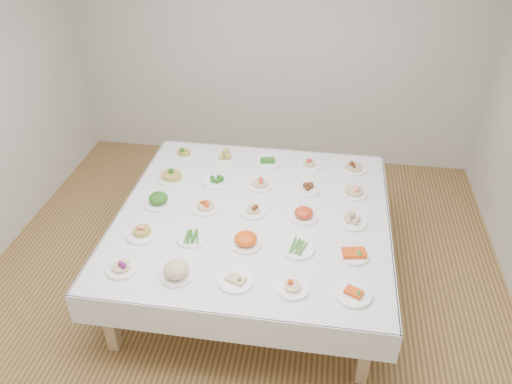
# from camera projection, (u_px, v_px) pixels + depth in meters

# --- Properties ---
(room_envelope) EXTENTS (5.02, 5.02, 2.81)m
(room_envelope) POSITION_uv_depth(u_px,v_px,m) (236.00, 107.00, 3.69)
(room_envelope) COLOR #A57D45
(room_envelope) RESTS_ON ground
(display_table) EXTENTS (2.39, 2.39, 0.75)m
(display_table) POSITION_uv_depth(u_px,v_px,m) (253.00, 219.00, 4.45)
(display_table) COLOR white
(display_table) RESTS_ON ground
(dish_0) EXTENTS (0.24, 0.24, 0.13)m
(dish_0) POSITION_uv_depth(u_px,v_px,m) (121.00, 264.00, 3.78)
(dish_0) COLOR white
(dish_0) RESTS_ON display_table
(dish_1) EXTENTS (0.25, 0.25, 0.15)m
(dish_1) POSITION_uv_depth(u_px,v_px,m) (176.00, 270.00, 3.71)
(dish_1) COLOR white
(dish_1) RESTS_ON display_table
(dish_2) EXTENTS (0.26, 0.26, 0.10)m
(dish_2) POSITION_uv_depth(u_px,v_px,m) (236.00, 279.00, 3.69)
(dish_2) COLOR white
(dish_2) RESTS_ON display_table
(dish_3) EXTENTS (0.23, 0.23, 0.12)m
(dish_3) POSITION_uv_depth(u_px,v_px,m) (293.00, 285.00, 3.61)
(dish_3) COLOR white
(dish_3) RESTS_ON display_table
(dish_4) EXTENTS (0.26, 0.26, 0.10)m
(dish_4) POSITION_uv_depth(u_px,v_px,m) (354.00, 292.00, 3.57)
(dish_4) COLOR white
(dish_4) RESTS_ON display_table
(dish_5) EXTENTS (0.27, 0.27, 0.14)m
(dish_5) POSITION_uv_depth(u_px,v_px,m) (142.00, 229.00, 4.13)
(dish_5) COLOR white
(dish_5) RESTS_ON display_table
(dish_6) EXTENTS (0.24, 0.24, 0.06)m
(dish_6) POSITION_uv_depth(u_px,v_px,m) (192.00, 237.00, 4.10)
(dish_6) COLOR white
(dish_6) RESTS_ON display_table
(dish_7) EXTENTS (0.28, 0.28, 0.16)m
(dish_7) POSITION_uv_depth(u_px,v_px,m) (246.00, 237.00, 4.01)
(dish_7) COLOR white
(dish_7) RESTS_ON display_table
(dish_8) EXTENTS (0.27, 0.27, 0.06)m
(dish_8) POSITION_uv_depth(u_px,v_px,m) (298.00, 247.00, 3.99)
(dish_8) COLOR white
(dish_8) RESTS_ON display_table
(dish_9) EXTENTS (0.23, 0.23, 0.11)m
(dish_9) POSITION_uv_depth(u_px,v_px,m) (354.00, 252.00, 3.91)
(dish_9) COLOR white
(dish_9) RESTS_ON display_table
(dish_10) EXTENTS (0.26, 0.26, 0.16)m
(dish_10) POSITION_uv_depth(u_px,v_px,m) (158.00, 197.00, 4.48)
(dish_10) COLOR white
(dish_10) RESTS_ON display_table
(dish_11) EXTENTS (0.25, 0.25, 0.13)m
(dish_11) POSITION_uv_depth(u_px,v_px,m) (205.00, 204.00, 4.43)
(dish_11) COLOR white
(dish_11) RESTS_ON display_table
(dish_12) EXTENTS (0.23, 0.23, 0.11)m
(dish_12) POSITION_uv_depth(u_px,v_px,m) (253.00, 208.00, 4.39)
(dish_12) COLOR white
(dish_12) RESTS_ON display_table
(dish_13) EXTENTS (0.26, 0.26, 0.14)m
(dish_13) POSITION_uv_depth(u_px,v_px,m) (304.00, 212.00, 4.32)
(dish_13) COLOR white
(dish_13) RESTS_ON display_table
(dish_14) EXTENTS (0.25, 0.25, 0.10)m
(dish_14) POSITION_uv_depth(u_px,v_px,m) (353.00, 219.00, 4.27)
(dish_14) COLOR white
(dish_14) RESTS_ON display_table
(dish_15) EXTENTS (0.29, 0.28, 0.17)m
(dish_15) POSITION_uv_depth(u_px,v_px,m) (171.00, 172.00, 4.82)
(dish_15) COLOR white
(dish_15) RESTS_ON display_table
(dish_16) EXTENTS (0.26, 0.26, 0.10)m
(dish_16) POSITION_uv_depth(u_px,v_px,m) (216.00, 179.00, 4.79)
(dish_16) COLOR white
(dish_16) RESTS_ON display_table
(dish_17) EXTENTS (0.24, 0.24, 0.14)m
(dish_17) POSITION_uv_depth(u_px,v_px,m) (260.00, 181.00, 4.73)
(dish_17) COLOR white
(dish_17) RESTS_ON display_table
(dish_18) EXTENTS (0.24, 0.24, 0.10)m
(dish_18) POSITION_uv_depth(u_px,v_px,m) (307.00, 187.00, 4.69)
(dish_18) COLOR white
(dish_18) RESTS_ON display_table
(dish_19) EXTENTS (0.25, 0.25, 0.14)m
(dish_19) POSITION_uv_depth(u_px,v_px,m) (355.00, 188.00, 4.62)
(dish_19) COLOR white
(dish_19) RESTS_ON display_table
(dish_20) EXTENTS (0.25, 0.25, 0.13)m
(dish_20) POSITION_uv_depth(u_px,v_px,m) (184.00, 151.00, 5.21)
(dish_20) COLOR white
(dish_20) RESTS_ON display_table
(dish_21) EXTENTS (0.24, 0.24, 0.11)m
(dish_21) POSITION_uv_depth(u_px,v_px,m) (224.00, 156.00, 5.15)
(dish_21) COLOR white
(dish_21) RESTS_ON display_table
(dish_22) EXTENTS (0.27, 0.27, 0.10)m
(dish_22) POSITION_uv_depth(u_px,v_px,m) (268.00, 161.00, 5.09)
(dish_22) COLOR white
(dish_22) RESTS_ON display_table
(dish_23) EXTENTS (0.24, 0.24, 0.12)m
(dish_23) POSITION_uv_depth(u_px,v_px,m) (309.00, 162.00, 5.04)
(dish_23) COLOR white
(dish_23) RESTS_ON display_table
(dish_24) EXTENTS (0.26, 0.26, 0.14)m
(dish_24) POSITION_uv_depth(u_px,v_px,m) (354.00, 165.00, 4.98)
(dish_24) COLOR white
(dish_24) RESTS_ON display_table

